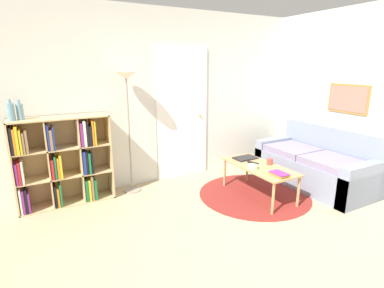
{
  "coord_description": "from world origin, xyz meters",
  "views": [
    {
      "loc": [
        -1.86,
        -1.77,
        1.8
      ],
      "look_at": [
        -0.17,
        1.35,
        0.85
      ],
      "focal_mm": 28.0,
      "sensor_mm": 36.0,
      "label": 1
    }
  ],
  "objects_px": {
    "couch": "(317,165)",
    "bottle_left": "(11,112)",
    "bowl": "(253,167)",
    "cup": "(270,162)",
    "coffee_table": "(259,169)",
    "bookshelf": "(61,162)",
    "bottle_middle": "(20,112)",
    "floor_lamp": "(127,92)",
    "laptop": "(245,158)"
  },
  "relations": [
    {
      "from": "laptop",
      "to": "bowl",
      "type": "bearing_deg",
      "value": -115.58
    },
    {
      "from": "bowl",
      "to": "cup",
      "type": "height_order",
      "value": "cup"
    },
    {
      "from": "laptop",
      "to": "bottle_middle",
      "type": "distance_m",
      "value": 3.03
    },
    {
      "from": "floor_lamp",
      "to": "coffee_table",
      "type": "relative_size",
      "value": 1.52
    },
    {
      "from": "bottle_middle",
      "to": "laptop",
      "type": "bearing_deg",
      "value": -14.06
    },
    {
      "from": "laptop",
      "to": "couch",
      "type": "bearing_deg",
      "value": -22.3
    },
    {
      "from": "coffee_table",
      "to": "bottle_left",
      "type": "relative_size",
      "value": 4.43
    },
    {
      "from": "laptop",
      "to": "cup",
      "type": "distance_m",
      "value": 0.4
    },
    {
      "from": "bookshelf",
      "to": "bottle_left",
      "type": "distance_m",
      "value": 0.83
    },
    {
      "from": "bookshelf",
      "to": "bottle_middle",
      "type": "distance_m",
      "value": 0.77
    },
    {
      "from": "bottle_left",
      "to": "bottle_middle",
      "type": "xyz_separation_m",
      "value": [
        0.09,
        0.02,
        -0.01
      ]
    },
    {
      "from": "floor_lamp",
      "to": "bottle_middle",
      "type": "xyz_separation_m",
      "value": [
        -1.29,
        0.04,
        -0.17
      ]
    },
    {
      "from": "cup",
      "to": "coffee_table",
      "type": "bearing_deg",
      "value": 172.37
    },
    {
      "from": "cup",
      "to": "bottle_middle",
      "type": "bearing_deg",
      "value": 159.91
    },
    {
      "from": "coffee_table",
      "to": "bottle_left",
      "type": "height_order",
      "value": "bottle_left"
    },
    {
      "from": "couch",
      "to": "bottle_left",
      "type": "relative_size",
      "value": 6.87
    },
    {
      "from": "coffee_table",
      "to": "laptop",
      "type": "bearing_deg",
      "value": 85.12
    },
    {
      "from": "bowl",
      "to": "bottle_left",
      "type": "relative_size",
      "value": 0.55
    },
    {
      "from": "cup",
      "to": "bottle_middle",
      "type": "relative_size",
      "value": 0.35
    },
    {
      "from": "laptop",
      "to": "bottle_middle",
      "type": "bearing_deg",
      "value": 165.94
    },
    {
      "from": "couch",
      "to": "bottle_middle",
      "type": "height_order",
      "value": "bottle_middle"
    },
    {
      "from": "couch",
      "to": "coffee_table",
      "type": "distance_m",
      "value": 1.09
    },
    {
      "from": "cup",
      "to": "laptop",
      "type": "bearing_deg",
      "value": 109.61
    },
    {
      "from": "bowl",
      "to": "cup",
      "type": "distance_m",
      "value": 0.33
    },
    {
      "from": "floor_lamp",
      "to": "couch",
      "type": "xyz_separation_m",
      "value": [
        2.59,
        -1.09,
        -1.14
      ]
    },
    {
      "from": "bowl",
      "to": "bottle_middle",
      "type": "xyz_separation_m",
      "value": [
        -2.64,
        1.12,
        0.79
      ]
    },
    {
      "from": "bookshelf",
      "to": "bottle_middle",
      "type": "relative_size",
      "value": 5.02
    },
    {
      "from": "bottle_left",
      "to": "bottle_middle",
      "type": "distance_m",
      "value": 0.09
    },
    {
      "from": "couch",
      "to": "laptop",
      "type": "xyz_separation_m",
      "value": [
        -1.05,
        0.43,
        0.16
      ]
    },
    {
      "from": "cup",
      "to": "bottle_middle",
      "type": "distance_m",
      "value": 3.25
    },
    {
      "from": "couch",
      "to": "cup",
      "type": "xyz_separation_m",
      "value": [
        -0.92,
        0.06,
        0.19
      ]
    },
    {
      "from": "bowl",
      "to": "laptop",
      "type": "bearing_deg",
      "value": 64.42
    },
    {
      "from": "coffee_table",
      "to": "laptop",
      "type": "distance_m",
      "value": 0.36
    },
    {
      "from": "floor_lamp",
      "to": "bowl",
      "type": "relative_size",
      "value": 12.22
    },
    {
      "from": "floor_lamp",
      "to": "bowl",
      "type": "distance_m",
      "value": 1.97
    },
    {
      "from": "couch",
      "to": "bottle_middle",
      "type": "distance_m",
      "value": 4.16
    },
    {
      "from": "bookshelf",
      "to": "floor_lamp",
      "type": "relative_size",
      "value": 0.69
    },
    {
      "from": "couch",
      "to": "floor_lamp",
      "type": "bearing_deg",
      "value": 157.11
    },
    {
      "from": "bottle_left",
      "to": "couch",
      "type": "bearing_deg",
      "value": -15.68
    },
    {
      "from": "couch",
      "to": "coffee_table",
      "type": "bearing_deg",
      "value": 175.91
    },
    {
      "from": "laptop",
      "to": "bottle_middle",
      "type": "relative_size",
      "value": 1.45
    },
    {
      "from": "coffee_table",
      "to": "bottle_left",
      "type": "bearing_deg",
      "value": 160.25
    },
    {
      "from": "floor_lamp",
      "to": "bowl",
      "type": "xyz_separation_m",
      "value": [
        1.35,
        -1.07,
        -0.96
      ]
    },
    {
      "from": "bookshelf",
      "to": "coffee_table",
      "type": "xyz_separation_m",
      "value": [
        2.42,
        -1.05,
        -0.18
      ]
    },
    {
      "from": "couch",
      "to": "cup",
      "type": "bearing_deg",
      "value": 176.54
    },
    {
      "from": "couch",
      "to": "bowl",
      "type": "bearing_deg",
      "value": 178.92
    },
    {
      "from": "floor_lamp",
      "to": "coffee_table",
      "type": "distance_m",
      "value": 2.09
    },
    {
      "from": "bookshelf",
      "to": "bottle_middle",
      "type": "xyz_separation_m",
      "value": [
        -0.38,
        0.01,
        0.68
      ]
    },
    {
      "from": "bottle_middle",
      "to": "cup",
      "type": "bearing_deg",
      "value": -20.09
    },
    {
      "from": "bookshelf",
      "to": "bowl",
      "type": "height_order",
      "value": "bookshelf"
    }
  ]
}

